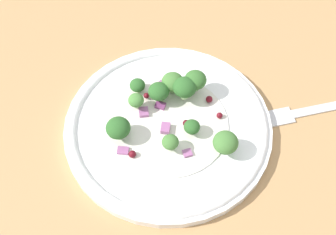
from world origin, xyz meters
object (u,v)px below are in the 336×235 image
(broccoli_floret_2, at_px, (159,92))
(broccoli_floret_1, at_px, (185,88))
(plate, at_px, (168,126))
(fork, at_px, (325,107))
(broccoli_floret_0, at_px, (137,85))

(broccoli_floret_2, bearing_deg, broccoli_floret_1, -36.85)
(broccoli_floret_2, bearing_deg, plate, -112.78)
(fork, bearing_deg, broccoli_floret_1, 137.60)
(plate, relative_size, broccoli_floret_0, 12.72)
(broccoli_floret_0, relative_size, broccoli_floret_1, 0.67)
(broccoli_floret_0, xyz_separation_m, fork, (0.17, -0.17, -0.02))
(broccoli_floret_1, bearing_deg, plate, -159.15)
(broccoli_floret_1, relative_size, fork, 0.17)
(plate, height_order, broccoli_floret_0, broccoli_floret_0)
(broccoli_floret_0, bearing_deg, broccoli_floret_2, -69.73)
(broccoli_floret_0, distance_m, broccoli_floret_2, 0.03)
(broccoli_floret_1, height_order, fork, broccoli_floret_1)
(broccoli_floret_1, distance_m, fork, 0.19)
(broccoli_floret_2, bearing_deg, fork, -41.57)
(plate, distance_m, broccoli_floret_1, 0.05)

